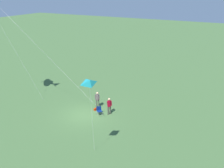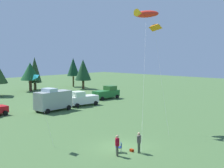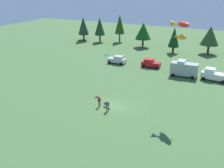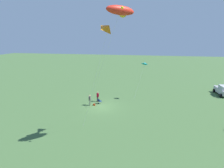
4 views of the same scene
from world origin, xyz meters
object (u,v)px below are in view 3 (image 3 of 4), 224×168
Objects in this scene: car_silver_compact at (117,60)px; kite_delta_teal at (106,55)px; kite_delta_orange at (181,36)px; kite_large_fish at (181,24)px; truck_white_pickup at (214,75)px; folding_chair at (106,104)px; backpack_on_grass at (109,109)px; person_kite_flyer at (108,105)px; car_red_sedan at (151,63)px; person_spectator at (99,101)px; van_motorhome_grey at (184,69)px.

car_silver_compact is 16.30m from kite_delta_teal.
kite_large_fish is at bearing 112.36° from kite_delta_orange.
kite_large_fish is (-4.06, -15.27, 11.62)m from truck_white_pickup.
kite_large_fish reaches higher than kite_delta_orange.
folding_chair is 0.13× the size of kite_delta_teal.
folding_chair reaches higher than backpack_on_grass.
kite_delta_teal reaches higher than folding_chair.
car_red_sedan is (-1.36, 23.71, -0.07)m from person_kite_flyer.
person_spectator is at bearing 72.29° from folding_chair.
backpack_on_grass is (1.69, -0.13, -0.91)m from person_spectator.
car_red_sedan is at bearing -14.16° from person_kite_flyer.
person_spectator reaches higher than backpack_on_grass.
person_kite_flyer reaches higher than folding_chair.
truck_white_pickup is (21.92, -1.73, 0.15)m from car_silver_compact.
backpack_on_grass is (-0.15, 0.65, -0.91)m from person_kite_flyer.
van_motorhome_grey reaches higher than truck_white_pickup.
van_motorhome_grey is at bearing 159.84° from car_red_sedan.
kite_delta_orange reaches higher than folding_chair.
truck_white_pickup is at bearing -82.29° from folding_chair.
person_kite_flyer is 24.77m from car_silver_compact.
person_kite_flyer is 2.00m from person_spectator.
car_red_sedan reaches higher than person_spectator.
kite_delta_teal is (-2.78, 7.47, 5.22)m from person_spectator.
kite_delta_teal is at bearing -20.55° from folding_chair.
car_red_sedan is (8.02, 0.79, 0.00)m from car_silver_compact.
car_silver_compact is 0.32× the size of kite_large_fish.
van_motorhome_grey is at bearing -35.29° from person_kite_flyer.
van_motorhome_grey is at bearing 71.22° from backpack_on_grass.
truck_white_pickup is (12.69, 20.55, 0.99)m from backpack_on_grass.
person_kite_flyer is 1.70m from folding_chair.
person_spectator is 0.27× the size of kite_delta_teal.
person_kite_flyer is 15.62m from kite_large_fish.
van_motorhome_grey is at bearing -9.13° from car_silver_compact.
kite_delta_orange reaches higher than car_silver_compact.
van_motorhome_grey is (16.11, -2.02, 0.69)m from car_silver_compact.
person_spectator is (-1.84, 0.78, 0.00)m from person_kite_flyer.
truck_white_pickup reaches higher than person_kite_flyer.
person_spectator is 0.32× the size of van_motorhome_grey.
kite_delta_teal is at bearing 120.41° from backpack_on_grass.
kite_large_fish reaches higher than van_motorhome_grey.
van_motorhome_grey is 18.75m from kite_delta_orange.
kite_large_fish is (8.49, 5.92, 11.70)m from person_kite_flyer.
backpack_on_grass is (0.83, -0.64, -0.38)m from folding_chair.
kite_delta_orange reaches higher than person_kite_flyer.
person_kite_flyer is at bearing 69.83° from van_motorhome_grey.
van_motorhome_grey reaches higher than person_kite_flyer.
van_motorhome_grey reaches higher than person_spectator.
car_red_sedan is at bearing 3.66° from car_silver_compact.
person_spectator is 0.41× the size of car_silver_compact.
car_silver_compact is at bearing -9.46° from van_motorhome_grey.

